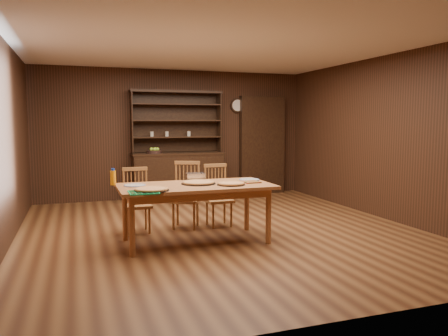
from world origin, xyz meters
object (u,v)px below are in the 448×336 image
object	(u,v)px
china_hutch	(178,170)
chair_left	(136,198)
dining_table	(196,191)
chair_center	(186,193)
chair_right	(217,193)
juice_bottle	(113,177)

from	to	relation	value
china_hutch	chair_left	distance (m)	2.66
china_hutch	dining_table	distance (m)	3.24
chair_left	chair_center	bearing A→B (deg)	2.39
dining_table	chair_center	bearing A→B (deg)	84.11
chair_center	chair_left	bearing A→B (deg)	-150.90
chair_left	china_hutch	bearing A→B (deg)	62.79
chair_right	chair_center	bearing A→B (deg)	171.80
dining_table	chair_right	xyz separation A→B (m)	(0.56, 0.81, -0.19)
dining_table	juice_bottle	distance (m)	1.06
chair_left	juice_bottle	xyz separation A→B (m)	(-0.35, -0.48, 0.37)
chair_center	chair_right	bearing A→B (deg)	19.77
chair_left	chair_right	size ratio (longest dim) A/B	0.99
chair_left	chair_right	bearing A→B (deg)	-1.23
chair_left	chair_center	distance (m)	0.74
china_hutch	juice_bottle	size ratio (longest dim) A/B	10.20
china_hutch	dining_table	size ratio (longest dim) A/B	1.12
china_hutch	chair_right	size ratio (longest dim) A/B	2.36
dining_table	chair_right	distance (m)	1.00
china_hutch	juice_bottle	xyz separation A→B (m)	(-1.49, -2.88, 0.25)
chair_center	juice_bottle	bearing A→B (deg)	-128.90
chair_right	juice_bottle	bearing A→B (deg)	-165.49
dining_table	chair_center	xyz separation A→B (m)	(0.09, 0.85, -0.16)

